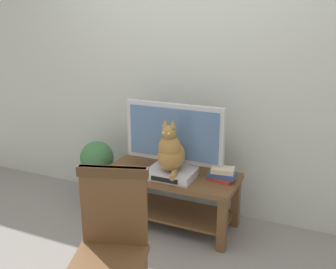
# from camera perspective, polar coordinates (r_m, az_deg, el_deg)

# --- Properties ---
(ground_plane) EXTENTS (12.00, 12.00, 0.00)m
(ground_plane) POSITION_cam_1_polar(r_m,az_deg,el_deg) (3.16, -3.75, -17.42)
(ground_plane) COLOR gray
(back_wall) EXTENTS (7.00, 0.12, 2.80)m
(back_wall) POSITION_cam_1_polar(r_m,az_deg,el_deg) (3.52, 3.38, 10.77)
(back_wall) COLOR #B7BCB2
(back_wall) RESTS_ON ground
(tv_stand) EXTENTS (1.17, 0.52, 0.49)m
(tv_stand) POSITION_cam_1_polar(r_m,az_deg,el_deg) (3.38, 0.35, -8.14)
(tv_stand) COLOR brown
(tv_stand) RESTS_ON ground
(tv) EXTENTS (0.89, 0.20, 0.60)m
(tv) POSITION_cam_1_polar(r_m,az_deg,el_deg) (3.28, 0.90, -0.25)
(tv) COLOR #B7B7BC
(tv) RESTS_ON tv_stand
(media_box) EXTENTS (0.39, 0.29, 0.07)m
(media_box) POSITION_cam_1_polar(r_m,az_deg,el_deg) (3.22, 0.50, -5.86)
(media_box) COLOR #BCBCC1
(media_box) RESTS_ON tv_stand
(cat) EXTENTS (0.23, 0.36, 0.45)m
(cat) POSITION_cam_1_polar(r_m,az_deg,el_deg) (3.14, 0.42, -2.60)
(cat) COLOR olive
(cat) RESTS_ON media_box
(wooden_chair) EXTENTS (0.51, 0.52, 0.98)m
(wooden_chair) POSITION_cam_1_polar(r_m,az_deg,el_deg) (2.27, -8.51, -15.57)
(wooden_chair) COLOR brown
(wooden_chair) RESTS_ON ground
(book_stack) EXTENTS (0.22, 0.16, 0.11)m
(book_stack) POSITION_cam_1_polar(r_m,az_deg,el_deg) (3.20, 8.08, -5.89)
(book_stack) COLOR #B2332D
(book_stack) RESTS_ON tv_stand
(potted_plant) EXTENTS (0.33, 0.33, 0.64)m
(potted_plant) POSITION_cam_1_polar(r_m,az_deg,el_deg) (3.82, -10.50, -4.62)
(potted_plant) COLOR #47474C
(potted_plant) RESTS_ON ground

